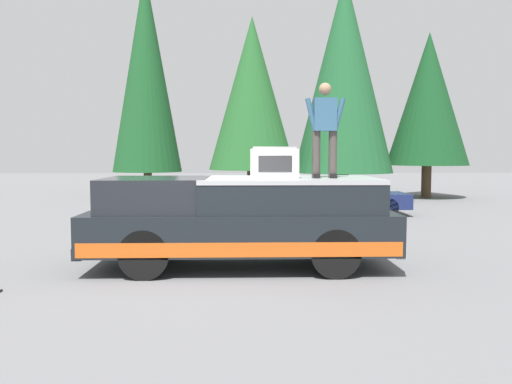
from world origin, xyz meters
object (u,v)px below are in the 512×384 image
object	(u,v)px
person_on_truck_bed	(325,128)
parked_car_navy	(346,198)
compressor_unit	(274,163)
pickup_truck	(241,220)

from	to	relation	value
person_on_truck_bed	parked_car_navy	distance (m)	8.65
compressor_unit	person_on_truck_bed	distance (m)	1.10
pickup_truck	compressor_unit	world-z (taller)	compressor_unit
pickup_truck	parked_car_navy	distance (m)	8.77
pickup_truck	person_on_truck_bed	size ratio (longest dim) A/B	3.28
compressor_unit	parked_car_navy	world-z (taller)	compressor_unit
compressor_unit	person_on_truck_bed	bearing A→B (deg)	-93.50
pickup_truck	parked_car_navy	world-z (taller)	pickup_truck
person_on_truck_bed	parked_car_navy	xyz separation A→B (m)	(8.16, -2.07, -1.97)
pickup_truck	parked_car_navy	size ratio (longest dim) A/B	1.35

